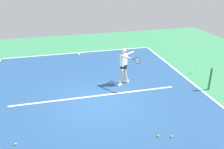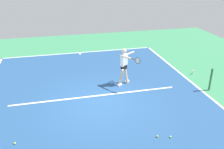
% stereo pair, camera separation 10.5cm
% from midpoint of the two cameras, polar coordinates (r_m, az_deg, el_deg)
% --- Properties ---
extents(ground_plane, '(22.75, 22.75, 0.00)m').
position_cam_midpoint_polar(ground_plane, '(10.27, -2.84, -6.70)').
color(ground_plane, '#388456').
extents(court_surface, '(9.70, 13.50, 0.00)m').
position_cam_midpoint_polar(court_surface, '(10.27, -2.84, -6.69)').
color(court_surface, navy).
rests_on(court_surface, ground_plane).
extents(court_line_baseline_near, '(9.70, 0.10, 0.01)m').
position_cam_midpoint_polar(court_line_baseline_near, '(16.34, -7.30, 5.06)').
color(court_line_baseline_near, white).
rests_on(court_line_baseline_near, ground_plane).
extents(court_line_sideline_left, '(0.10, 13.50, 0.01)m').
position_cam_midpoint_polar(court_line_sideline_left, '(11.98, 20.37, -3.55)').
color(court_line_sideline_left, white).
rests_on(court_line_sideline_left, ground_plane).
extents(court_line_service, '(7.27, 0.10, 0.01)m').
position_cam_midpoint_polar(court_line_service, '(10.83, -3.50, -4.96)').
color(court_line_service, white).
rests_on(court_line_service, ground_plane).
extents(court_line_centre_mark, '(0.10, 0.30, 0.01)m').
position_cam_midpoint_polar(court_line_centre_mark, '(16.15, -7.22, 4.84)').
color(court_line_centre_mark, white).
rests_on(court_line_centre_mark, ground_plane).
extents(net_post, '(0.09, 0.09, 1.07)m').
position_cam_midpoint_polar(net_post, '(11.95, 22.13, -1.07)').
color(net_post, '#38753D').
rests_on(net_post, ground_plane).
extents(tennis_player, '(0.98, 1.41, 1.79)m').
position_cam_midpoint_polar(tennis_player, '(11.48, 3.20, 2.43)').
color(tennis_player, beige).
rests_on(tennis_player, ground_plane).
extents(tennis_ball_by_sideline, '(0.07, 0.07, 0.07)m').
position_cam_midpoint_polar(tennis_ball_by_sideline, '(8.70, -21.30, -14.65)').
color(tennis_ball_by_sideline, '#C6E53D').
rests_on(tennis_ball_by_sideline, ground_plane).
extents(tennis_ball_by_baseline, '(0.07, 0.07, 0.07)m').
position_cam_midpoint_polar(tennis_ball_by_baseline, '(15.70, 1.83, 4.57)').
color(tennis_ball_by_baseline, yellow).
rests_on(tennis_ball_by_baseline, ground_plane).
extents(tennis_ball_near_service_line, '(0.07, 0.07, 0.07)m').
position_cam_midpoint_polar(tennis_ball_near_service_line, '(8.57, 10.81, -13.90)').
color(tennis_ball_near_service_line, yellow).
rests_on(tennis_ball_near_service_line, ground_plane).
extents(tennis_ball_centre_court, '(0.07, 0.07, 0.07)m').
position_cam_midpoint_polar(tennis_ball_centre_court, '(8.64, 13.73, -13.85)').
color(tennis_ball_centre_court, '#C6E53D').
rests_on(tennis_ball_centre_court, ground_plane).
extents(water_bottle, '(0.07, 0.07, 0.22)m').
position_cam_midpoint_polar(water_bottle, '(13.60, 18.38, 0.53)').
color(water_bottle, white).
rests_on(water_bottle, ground_plane).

